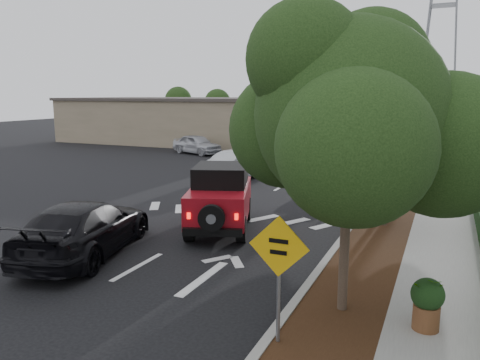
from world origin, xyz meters
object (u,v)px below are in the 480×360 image
Objects in this scene: red_jeep at (221,197)px; silver_suv_ahead at (343,173)px; black_suv_oncoming at (85,228)px; speed_hump_sign at (279,262)px.

red_jeep is 9.22m from silver_suv_ahead.
red_jeep is 0.82× the size of black_suv_oncoming.
red_jeep is 4.65m from black_suv_oncoming.
black_suv_oncoming is 7.30m from speed_hump_sign.
speed_hump_sign reaches higher than silver_suv_ahead.
black_suv_oncoming is (-2.40, -3.96, -0.32)m from red_jeep.
speed_hump_sign reaches higher than red_jeep.
speed_hump_sign is at bearing -75.85° from red_jeep.
black_suv_oncoming reaches higher than silver_suv_ahead.
black_suv_oncoming is 2.28× the size of speed_hump_sign.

